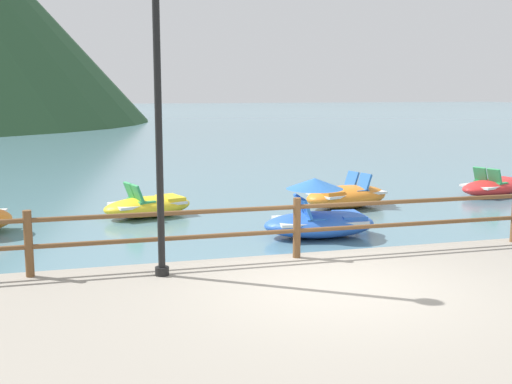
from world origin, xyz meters
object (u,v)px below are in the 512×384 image
at_px(pedal_boat_0, 346,196).
at_px(pedal_boat_4, 495,186).
at_px(pedal_boat_2, 319,218).
at_px(lamp_post, 158,94).
at_px(pedal_boat_1, 148,206).

xyz_separation_m(pedal_boat_0, pedal_boat_4, (4.94, 0.72, -0.05)).
bearing_deg(pedal_boat_2, lamp_post, -137.79).
xyz_separation_m(pedal_boat_0, pedal_boat_2, (-1.87, -2.95, 0.10)).
bearing_deg(pedal_boat_2, pedal_boat_4, 28.31).
xyz_separation_m(pedal_boat_1, pedal_boat_2, (3.19, -3.11, 0.14)).
bearing_deg(pedal_boat_1, pedal_boat_4, 3.23).
height_order(pedal_boat_0, pedal_boat_1, pedal_boat_0).
height_order(pedal_boat_1, pedal_boat_4, pedal_boat_1).
relative_size(lamp_post, pedal_boat_1, 1.77).
xyz_separation_m(pedal_boat_2, pedal_boat_4, (6.82, 3.67, -0.15)).
distance_m(lamp_post, pedal_boat_1, 6.97).
distance_m(lamp_post, pedal_boat_4, 12.86).
xyz_separation_m(pedal_boat_1, pedal_boat_4, (10.00, 0.56, -0.01)).
relative_size(pedal_boat_2, pedal_boat_4, 0.88).
bearing_deg(pedal_boat_0, lamp_post, -131.41).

